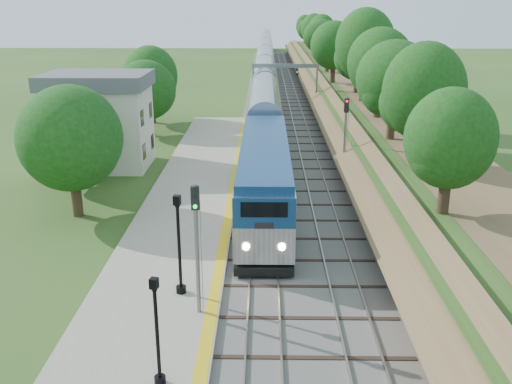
{
  "coord_description": "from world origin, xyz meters",
  "views": [
    {
      "loc": [
        0.02,
        -17.46,
        13.65
      ],
      "look_at": [
        -0.5,
        14.81,
        2.8
      ],
      "focal_mm": 40.0,
      "sensor_mm": 36.0,
      "label": 1
    }
  ],
  "objects_px": {
    "lamppost_far": "(179,250)",
    "signal_farside": "(345,131)",
    "signal_gantry": "(285,75)",
    "train": "(265,70)",
    "signal_platform": "(197,235)",
    "station_building": "(100,120)",
    "lamppost_mid": "(157,338)"
  },
  "relations": [
    {
      "from": "signal_gantry",
      "to": "lamppost_mid",
      "type": "height_order",
      "value": "signal_gantry"
    },
    {
      "from": "station_building",
      "to": "signal_farside",
      "type": "relative_size",
      "value": 1.3
    },
    {
      "from": "lamppost_far",
      "to": "signal_farside",
      "type": "distance_m",
      "value": 21.49
    },
    {
      "from": "lamppost_mid",
      "to": "signal_platform",
      "type": "xyz_separation_m",
      "value": [
        0.87,
        5.08,
        1.81
      ]
    },
    {
      "from": "signal_gantry",
      "to": "signal_farside",
      "type": "relative_size",
      "value": 1.27
    },
    {
      "from": "signal_gantry",
      "to": "train",
      "type": "bearing_deg",
      "value": 95.16
    },
    {
      "from": "lamppost_mid",
      "to": "lamppost_far",
      "type": "bearing_deg",
      "value": 91.61
    },
    {
      "from": "signal_gantry",
      "to": "signal_platform",
      "type": "bearing_deg",
      "value": -96.14
    },
    {
      "from": "signal_gantry",
      "to": "signal_farside",
      "type": "distance_m",
      "value": 29.53
    },
    {
      "from": "train",
      "to": "lamppost_far",
      "type": "relative_size",
      "value": 30.4
    },
    {
      "from": "signal_platform",
      "to": "signal_farside",
      "type": "xyz_separation_m",
      "value": [
        9.1,
        20.62,
        0.09
      ]
    },
    {
      "from": "station_building",
      "to": "lamppost_mid",
      "type": "relative_size",
      "value": 2.02
    },
    {
      "from": "train",
      "to": "signal_platform",
      "type": "height_order",
      "value": "signal_platform"
    },
    {
      "from": "lamppost_far",
      "to": "signal_platform",
      "type": "distance_m",
      "value": 2.54
    },
    {
      "from": "train",
      "to": "lamppost_far",
      "type": "bearing_deg",
      "value": -93.0
    },
    {
      "from": "lamppost_mid",
      "to": "signal_farside",
      "type": "distance_m",
      "value": 27.63
    },
    {
      "from": "signal_platform",
      "to": "lamppost_mid",
      "type": "bearing_deg",
      "value": -99.66
    },
    {
      "from": "station_building",
      "to": "signal_gantry",
      "type": "bearing_deg",
      "value": 56.62
    },
    {
      "from": "station_building",
      "to": "train",
      "type": "bearing_deg",
      "value": 75.03
    },
    {
      "from": "signal_farside",
      "to": "station_building",
      "type": "bearing_deg",
      "value": 168.0
    },
    {
      "from": "signal_gantry",
      "to": "train",
      "type": "distance_m",
      "value": 27.58
    },
    {
      "from": "lamppost_mid",
      "to": "signal_farside",
      "type": "height_order",
      "value": "signal_farside"
    },
    {
      "from": "signal_gantry",
      "to": "train",
      "type": "relative_size",
      "value": 0.06
    },
    {
      "from": "lamppost_mid",
      "to": "lamppost_far",
      "type": "relative_size",
      "value": 0.87
    },
    {
      "from": "signal_gantry",
      "to": "lamppost_far",
      "type": "height_order",
      "value": "signal_gantry"
    },
    {
      "from": "lamppost_far",
      "to": "signal_farside",
      "type": "height_order",
      "value": "signal_farside"
    },
    {
      "from": "lamppost_far",
      "to": "lamppost_mid",
      "type": "bearing_deg",
      "value": -88.39
    },
    {
      "from": "lamppost_mid",
      "to": "signal_platform",
      "type": "bearing_deg",
      "value": 80.34
    },
    {
      "from": "signal_gantry",
      "to": "signal_platform",
      "type": "distance_m",
      "value": 50.2
    },
    {
      "from": "signal_gantry",
      "to": "signal_farside",
      "type": "height_order",
      "value": "signal_farside"
    },
    {
      "from": "signal_gantry",
      "to": "station_building",
      "type": "bearing_deg",
      "value": -123.38
    },
    {
      "from": "station_building",
      "to": "lamppost_mid",
      "type": "height_order",
      "value": "station_building"
    }
  ]
}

